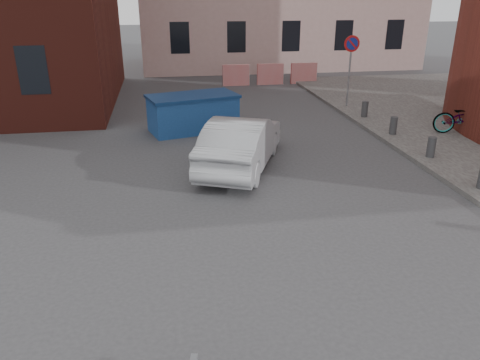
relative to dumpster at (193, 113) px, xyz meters
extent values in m
plane|color=#38383A|center=(0.12, -7.44, -0.60)|extent=(120.00, 120.00, 0.00)
cylinder|color=gray|center=(6.12, 2.06, 0.82)|extent=(0.07, 0.07, 2.60)
cylinder|color=red|center=(6.12, 2.04, 1.87)|extent=(0.60, 0.03, 0.60)
cylinder|color=navy|center=(6.12, 2.02, 1.87)|extent=(0.44, 0.03, 0.44)
cylinder|color=#3A3A3D|center=(6.12, -4.04, -0.20)|extent=(0.22, 0.22, 0.55)
cylinder|color=#3A3A3D|center=(6.12, -1.84, -0.20)|extent=(0.22, 0.22, 0.55)
cylinder|color=#3A3A3D|center=(6.12, 0.36, -0.20)|extent=(0.22, 0.22, 0.55)
cube|color=red|center=(2.62, 7.56, -0.10)|extent=(1.30, 0.18, 1.00)
cube|color=red|center=(4.32, 7.56, -0.10)|extent=(1.30, 0.18, 1.00)
cube|color=red|center=(6.02, 7.56, -0.10)|extent=(1.30, 0.18, 1.00)
cube|color=navy|center=(0.00, 0.00, -0.05)|extent=(3.00, 2.03, 1.10)
cube|color=navy|center=(0.00, 0.00, 0.54)|extent=(3.11, 2.14, 0.09)
imported|color=#A9ABB0|center=(0.98, -3.66, 0.08)|extent=(2.90, 4.32, 1.35)
imported|color=black|center=(8.34, -2.17, 0.04)|extent=(2.07, 1.24, 1.03)
camera|label=1|loc=(-0.93, -15.02, 3.71)|focal=35.00mm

